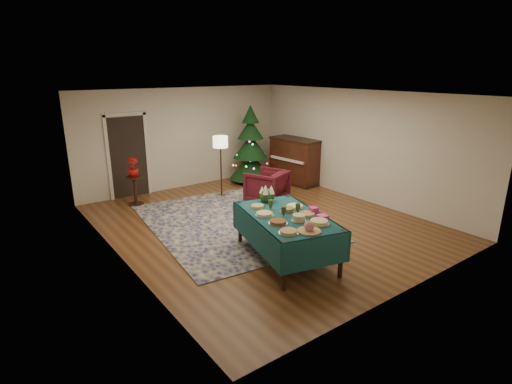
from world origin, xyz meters
TOP-DOWN VIEW (x-y plane):
  - room_shell at (0.00, 0.00)m, footprint 7.00×7.00m
  - doorway at (-1.60, 3.48)m, footprint 1.08×0.04m
  - rug at (-0.56, 0.36)m, footprint 3.63×4.52m
  - buffet_table at (-0.69, -1.62)m, footprint 1.65×2.28m
  - platter_0 at (-1.16, -2.22)m, footprint 0.31×0.31m
  - platter_1 at (-0.87, -2.36)m, footprint 0.37×0.37m
  - platter_2 at (-0.52, -2.23)m, footprint 0.33×0.33m
  - platter_3 at (-1.04, -1.83)m, footprint 0.31×0.31m
  - platter_4 at (-0.69, -1.94)m, footprint 0.24×0.24m
  - platter_5 at (-0.41, -1.82)m, footprint 0.31×0.31m
  - platter_6 at (-0.99, -1.41)m, footprint 0.32×0.32m
  - platter_7 at (-0.56, -1.49)m, footprint 0.27×0.27m
  - platter_8 at (-0.30, -1.40)m, footprint 0.33×0.33m
  - platter_9 at (-0.84, -1.00)m, footprint 0.26×0.26m
  - goblet_0 at (-0.73, -1.25)m, footprint 0.09×0.09m
  - goblet_1 at (-0.48, -1.68)m, footprint 0.09×0.09m
  - goblet_2 at (-0.78, -1.65)m, footprint 0.09×0.09m
  - napkin_stack at (-0.26, -2.05)m, footprint 0.19×0.19m
  - gift_box at (-0.24, -1.81)m, footprint 0.15×0.15m
  - centerpiece at (-0.50, -0.84)m, footprint 0.29×0.29m
  - armchair at (0.93, 1.01)m, footprint 1.11×1.08m
  - floor_lamp at (0.31, 2.14)m, footprint 0.38×0.38m
  - side_table at (-1.77, 2.72)m, footprint 0.40×0.40m
  - potted_plant at (-1.77, 2.72)m, footprint 0.26×0.46m
  - christmas_tree at (1.70, 2.78)m, footprint 1.38×1.38m
  - piano at (2.67, 1.95)m, footprint 0.85×1.56m

SIDE VIEW (x-z plane):
  - rug at x=-0.56m, z-range 0.00..0.02m
  - side_table at x=-1.77m, z-range -0.01..0.70m
  - armchair at x=0.93m, z-range 0.00..0.89m
  - piano at x=2.67m, z-range -0.01..1.28m
  - buffet_table at x=-0.69m, z-range 0.24..1.04m
  - platter_5 at x=-0.41m, z-range 0.80..0.84m
  - platter_8 at x=-0.30m, z-range 0.80..0.84m
  - platter_9 at x=-0.84m, z-range 0.80..0.84m
  - napkin_stack at x=-0.26m, z-range 0.80..0.84m
  - platter_0 at x=-1.16m, z-range 0.80..0.85m
  - platter_3 at x=-1.04m, z-range 0.80..0.85m
  - platter_6 at x=-0.99m, z-range 0.80..0.85m
  - platter_2 at x=-0.52m, z-range 0.80..0.86m
  - platter_7 at x=-0.56m, z-range 0.80..0.87m
  - potted_plant at x=-1.77m, z-range 0.71..0.97m
  - platter_4 at x=-0.69m, z-range 0.80..0.90m
  - gift_box at x=-0.24m, z-range 0.80..0.90m
  - platter_1 at x=-0.87m, z-range 0.78..0.95m
  - goblet_0 at x=-0.73m, z-range 0.80..0.99m
  - goblet_1 at x=-0.48m, z-range 0.80..0.99m
  - goblet_2 at x=-0.78m, z-range 0.80..0.99m
  - centerpiece at x=-0.50m, z-range 0.77..1.10m
  - christmas_tree at x=1.70m, z-range -0.11..2.10m
  - doorway at x=-1.60m, z-range 0.02..2.18m
  - floor_lamp at x=0.31m, z-range 0.54..2.10m
  - room_shell at x=0.00m, z-range -2.15..4.85m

